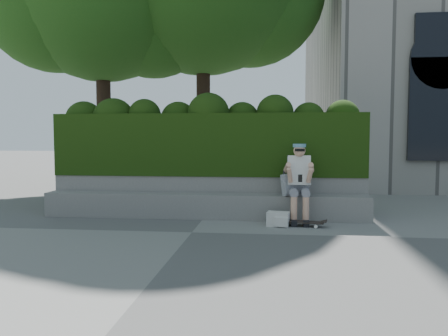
# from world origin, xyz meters

# --- Properties ---
(ground) EXTENTS (80.00, 80.00, 0.00)m
(ground) POSITION_xyz_m (0.00, 0.00, 0.00)
(ground) COLOR slate
(ground) RESTS_ON ground
(bench_ledge) EXTENTS (6.00, 0.45, 0.45)m
(bench_ledge) POSITION_xyz_m (0.00, 1.25, 0.23)
(bench_ledge) COLOR gray
(bench_ledge) RESTS_ON ground
(planter_wall) EXTENTS (6.00, 0.50, 0.75)m
(planter_wall) POSITION_xyz_m (0.00, 1.73, 0.38)
(planter_wall) COLOR gray
(planter_wall) RESTS_ON ground
(hedge) EXTENTS (6.00, 1.00, 1.20)m
(hedge) POSITION_xyz_m (0.00, 1.95, 1.35)
(hedge) COLOR black
(hedge) RESTS_ON planter_wall
(person) EXTENTS (0.40, 0.76, 1.38)m
(person) POSITION_xyz_m (1.72, 1.07, 0.75)
(person) COLOR slate
(person) RESTS_ON ground
(skateboard) EXTENTS (0.84, 0.35, 0.09)m
(skateboard) POSITION_xyz_m (1.71, 0.67, 0.07)
(skateboard) COLOR black
(skateboard) RESTS_ON ground
(backpack_plaid) EXTENTS (0.30, 0.26, 0.39)m
(backpack_plaid) POSITION_xyz_m (1.56, 1.15, 0.64)
(backpack_plaid) COLOR #A5A6AA
(backpack_plaid) RESTS_ON bench_ledge
(backpack_ground) EXTENTS (0.40, 0.31, 0.24)m
(backpack_ground) POSITION_xyz_m (1.36, 0.66, 0.12)
(backpack_ground) COLOR beige
(backpack_ground) RESTS_ON ground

